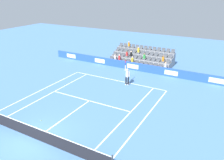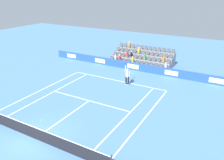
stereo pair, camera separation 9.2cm
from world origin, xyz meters
TOP-DOWN VIEW (x-y plane):
  - ground_plane at (0.00, 0.00)m, footprint 80.00×80.00m
  - line_baseline at (0.00, -11.89)m, footprint 10.97×0.10m
  - line_service at (0.00, -6.40)m, footprint 8.23×0.10m
  - line_centre_service at (0.00, -3.20)m, footprint 0.10×6.40m
  - line_singles_sideline_left at (4.12, -5.95)m, footprint 0.10×11.89m
  - line_singles_sideline_right at (-4.12, -5.95)m, footprint 0.10×11.89m
  - line_doubles_sideline_left at (5.49, -5.95)m, footprint 0.10×11.89m
  - line_doubles_sideline_right at (-5.49, -5.95)m, footprint 0.10×11.89m
  - line_centre_mark at (0.00, -11.79)m, footprint 0.10×0.20m
  - sponsor_barrier at (-0.00, -15.96)m, footprint 23.86×0.22m
  - tennis_net at (0.00, 0.00)m, footprint 11.97×0.10m
  - tennis_player at (-1.38, -11.38)m, footprint 0.53×0.39m
  - stadium_stand at (0.01, -18.89)m, footprint 8.06×3.80m
  - loose_tennis_ball at (1.32, -1.84)m, footprint 0.07×0.07m

SIDE VIEW (x-z plane):
  - ground_plane at x=0.00m, z-range 0.00..0.00m
  - line_baseline at x=0.00m, z-range 0.00..0.01m
  - line_service at x=0.00m, z-range 0.00..0.01m
  - line_centre_service at x=0.00m, z-range 0.00..0.01m
  - line_singles_sideline_left at x=4.12m, z-range 0.00..0.01m
  - line_singles_sideline_right at x=-4.12m, z-range 0.00..0.01m
  - line_doubles_sideline_left at x=5.49m, z-range 0.00..0.01m
  - line_doubles_sideline_right at x=-5.49m, z-range 0.00..0.01m
  - line_centre_mark at x=0.00m, z-range 0.00..0.01m
  - loose_tennis_ball at x=1.32m, z-range 0.00..0.07m
  - sponsor_barrier at x=0.00m, z-range 0.00..0.96m
  - tennis_net at x=0.00m, z-range -0.04..1.03m
  - stadium_stand at x=0.01m, z-range -0.60..1.96m
  - tennis_player at x=-1.38m, z-range -0.43..2.42m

